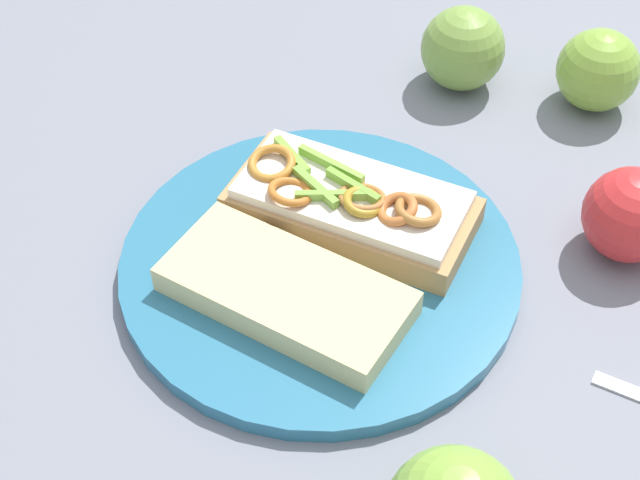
% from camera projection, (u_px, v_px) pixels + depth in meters
% --- Properties ---
extents(ground_plane, '(2.00, 2.00, 0.00)m').
position_uv_depth(ground_plane, '(320.00, 271.00, 0.72)').
color(ground_plane, slate).
rests_on(ground_plane, ground).
extents(plate, '(0.30, 0.30, 0.01)m').
position_uv_depth(plate, '(320.00, 265.00, 0.71)').
color(plate, teal).
rests_on(plate, ground_plane).
extents(sandwich, '(0.19, 0.10, 0.05)m').
position_uv_depth(sandwich, '(346.00, 202.00, 0.73)').
color(sandwich, tan).
rests_on(sandwich, plate).
extents(bread_slice_side, '(0.18, 0.08, 0.02)m').
position_uv_depth(bread_slice_side, '(291.00, 293.00, 0.67)').
color(bread_slice_side, beige).
rests_on(bread_slice_side, plate).
extents(apple_0, '(0.10, 0.10, 0.07)m').
position_uv_depth(apple_0, '(598.00, 70.00, 0.83)').
color(apple_0, '#83AF3C').
rests_on(apple_0, ground_plane).
extents(apple_1, '(0.10, 0.10, 0.08)m').
position_uv_depth(apple_1, '(463.00, 48.00, 0.85)').
color(apple_1, '#7AA142').
rests_on(apple_1, ground_plane).
extents(apple_3, '(0.08, 0.08, 0.07)m').
position_uv_depth(apple_3, '(631.00, 215.00, 0.71)').
color(apple_3, red).
rests_on(apple_3, ground_plane).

